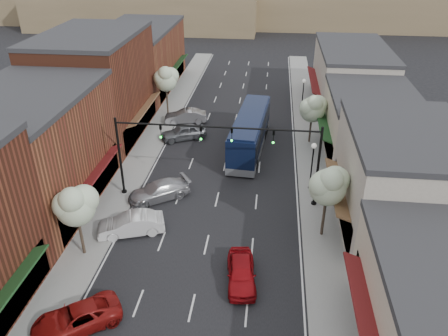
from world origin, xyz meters
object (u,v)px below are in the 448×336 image
(coach_bus, at_px, (250,132))
(signal_mast_left, at_px, (147,147))
(parked_car_a, at_px, (76,318))
(parked_car_c, at_px, (159,191))
(tree_right_far, at_px, (313,108))
(lamp_post_near, at_px, (313,159))
(tree_right_near, at_px, (329,185))
(parked_car_e, at_px, (185,116))
(lamp_post_far, at_px, (303,91))
(red_hatchback, at_px, (241,272))
(tree_left_near, at_px, (75,204))
(parked_car_d, at_px, (183,132))
(tree_left_far, at_px, (166,78))
(signal_mast_right, at_px, (288,154))
(parked_car_b, at_px, (131,224))

(coach_bus, bearing_deg, signal_mast_left, -123.53)
(signal_mast_left, distance_m, parked_car_a, 14.69)
(parked_car_c, bearing_deg, tree_right_far, 99.18)
(lamp_post_near, bearing_deg, tree_right_near, -85.23)
(parked_car_e, bearing_deg, signal_mast_left, -11.46)
(lamp_post_far, xyz_separation_m, red_hatchback, (-5.03, -29.43, -2.25))
(tree_left_near, distance_m, parked_car_c, 9.08)
(tree_right_far, xyz_separation_m, parked_car_c, (-13.18, -12.33, -3.23))
(lamp_post_far, relative_size, parked_car_d, 0.93)
(tree_right_far, bearing_deg, tree_right_near, -90.00)
(lamp_post_near, distance_m, lamp_post_far, 17.50)
(lamp_post_far, height_order, red_hatchback, lamp_post_far)
(tree_left_far, bearing_deg, signal_mast_right, -52.29)
(parked_car_d, bearing_deg, tree_left_near, -35.19)
(signal_mast_right, xyz_separation_m, tree_right_far, (2.73, 11.95, -0.63))
(tree_left_far, distance_m, parked_car_c, 19.04)
(coach_bus, bearing_deg, parked_car_e, 146.85)
(parked_car_a, distance_m, parked_car_b, 8.86)
(tree_left_far, height_order, parked_car_a, tree_left_far)
(tree_left_near, xyz_separation_m, tree_left_far, (-0.00, 26.00, 0.38))
(lamp_post_far, bearing_deg, tree_right_far, -86.12)
(signal_mast_left, height_order, red_hatchback, signal_mast_left)
(signal_mast_right, xyz_separation_m, parked_car_e, (-11.34, 15.90, -3.83))
(tree_right_far, bearing_deg, red_hatchback, -104.63)
(signal_mast_right, xyz_separation_m, tree_right_near, (2.73, -4.05, -0.17))
(tree_right_far, xyz_separation_m, coach_bus, (-6.23, -2.17, -2.03))
(signal_mast_right, relative_size, tree_left_near, 1.44)
(tree_left_far, xyz_separation_m, coach_bus, (10.37, -8.17, -2.64))
(parked_car_a, relative_size, parked_car_d, 1.04)
(parked_car_c, bearing_deg, lamp_post_far, 114.31)
(signal_mast_right, height_order, coach_bus, signal_mast_right)
(signal_mast_left, height_order, parked_car_d, signal_mast_left)
(tree_left_far, xyz_separation_m, parked_car_a, (2.05, -32.08, -3.91))
(red_hatchback, bearing_deg, parked_car_a, -159.06)
(tree_right_far, xyz_separation_m, lamp_post_far, (-0.55, 8.06, -0.99))
(lamp_post_near, bearing_deg, lamp_post_far, 90.00)
(lamp_post_near, distance_m, red_hatchback, 13.14)
(parked_car_a, distance_m, parked_car_c, 13.82)
(lamp_post_near, distance_m, parked_car_c, 13.15)
(signal_mast_right, bearing_deg, parked_car_a, -129.90)
(tree_right_near, height_order, parked_car_a, tree_right_near)
(parked_car_b, bearing_deg, tree_right_near, 75.94)
(tree_left_near, bearing_deg, signal_mast_left, 71.90)
(tree_left_far, distance_m, parked_car_d, 8.20)
(signal_mast_right, height_order, parked_car_a, signal_mast_right)
(parked_car_b, distance_m, parked_car_d, 16.70)
(tree_left_near, distance_m, lamp_post_near, 19.25)
(signal_mast_right, bearing_deg, tree_left_far, 127.71)
(tree_left_near, distance_m, parked_car_e, 24.33)
(signal_mast_left, relative_size, lamp_post_near, 1.85)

